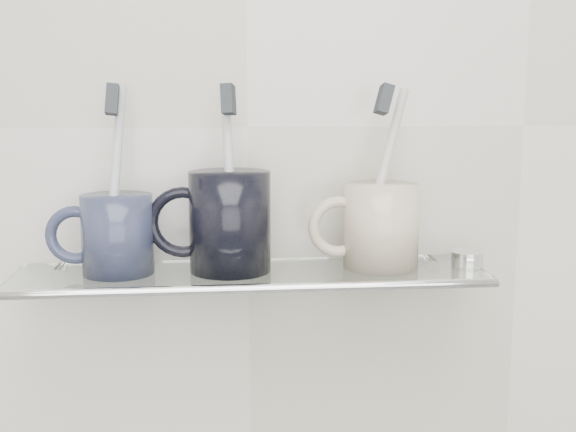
{
  "coord_description": "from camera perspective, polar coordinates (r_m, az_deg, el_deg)",
  "views": [
    {
      "loc": [
        -0.03,
        0.29,
        1.29
      ],
      "look_at": [
        0.04,
        1.04,
        1.16
      ],
      "focal_mm": 45.0,
      "sensor_mm": 36.0,
      "label": 1
    }
  ],
  "objects": [
    {
      "name": "wall_back",
      "position": [
        0.81,
        -3.22,
        7.03
      ],
      "size": [
        2.5,
        0.0,
        2.5
      ],
      "primitive_type": "plane",
      "rotation": [
        1.57,
        0.0,
        0.0
      ],
      "color": "silver",
      "rests_on": "ground"
    },
    {
      "name": "shelf_glass",
      "position": [
        0.77,
        -2.92,
        -4.66
      ],
      "size": [
        0.5,
        0.12,
        0.01
      ],
      "primitive_type": "cube",
      "color": "silver",
      "rests_on": "wall_back"
    },
    {
      "name": "shelf_rail",
      "position": [
        0.72,
        -2.71,
        -5.76
      ],
      "size": [
        0.5,
        0.01,
        0.01
      ],
      "primitive_type": "cylinder",
      "rotation": [
        0.0,
        1.57,
        0.0
      ],
      "color": "silver",
      "rests_on": "shelf_glass"
    },
    {
      "name": "bracket_left",
      "position": [
        0.84,
        -17.59,
        -4.73
      ],
      "size": [
        0.02,
        0.03,
        0.02
      ],
      "primitive_type": "cylinder",
      "rotation": [
        1.57,
        0.0,
        0.0
      ],
      "color": "silver",
      "rests_on": "wall_back"
    },
    {
      "name": "bracket_right",
      "position": [
        0.86,
        11.16,
        -4.18
      ],
      "size": [
        0.02,
        0.03,
        0.02
      ],
      "primitive_type": "cylinder",
      "rotation": [
        1.57,
        0.0,
        0.0
      ],
      "color": "silver",
      "rests_on": "wall_back"
    },
    {
      "name": "mug_left",
      "position": [
        0.77,
        -13.32,
        -1.42
      ],
      "size": [
        0.09,
        0.09,
        0.08
      ],
      "primitive_type": "cylinder",
      "rotation": [
        0.0,
        0.0,
        -0.22
      ],
      "color": "#21263C",
      "rests_on": "shelf_glass"
    },
    {
      "name": "mug_left_handle",
      "position": [
        0.78,
        -16.46,
        -1.46
      ],
      "size": [
        0.06,
        0.01,
        0.06
      ],
      "primitive_type": "torus",
      "rotation": [
        1.57,
        0.0,
        0.0
      ],
      "color": "#21263C",
      "rests_on": "mug_left"
    },
    {
      "name": "toothbrush_left",
      "position": [
        0.77,
        -13.49,
        2.94
      ],
      "size": [
        0.03,
        0.04,
        0.19
      ],
      "primitive_type": "cylinder",
      "rotation": [
        -0.17,
        0.1,
        0.07
      ],
      "color": "silver",
      "rests_on": "mug_left"
    },
    {
      "name": "bristles_left",
      "position": [
        0.76,
        -13.73,
        8.93
      ],
      "size": [
        0.02,
        0.03,
        0.03
      ],
      "primitive_type": "cube",
      "rotation": [
        -0.17,
        0.1,
        0.07
      ],
      "color": "#272C31",
      "rests_on": "toothbrush_left"
    },
    {
      "name": "mug_center",
      "position": [
        0.77,
        -4.61,
        -0.45
      ],
      "size": [
        0.11,
        0.11,
        0.11
      ],
      "primitive_type": "cylinder",
      "rotation": [
        0.0,
        0.0,
        -0.25
      ],
      "color": "black",
      "rests_on": "shelf_glass"
    },
    {
      "name": "mug_center_handle",
      "position": [
        0.77,
        -8.28,
        -0.5
      ],
      "size": [
        0.08,
        0.01,
        0.08
      ],
      "primitive_type": "torus",
      "rotation": [
        1.57,
        0.0,
        0.0
      ],
      "color": "black",
      "rests_on": "mug_center"
    },
    {
      "name": "toothbrush_center",
      "position": [
        0.76,
        -4.66,
        3.11
      ],
      "size": [
        0.02,
        0.04,
        0.19
      ],
      "primitive_type": "cylinder",
      "rotation": [
        -0.16,
        -0.07,
        -0.2
      ],
      "color": "silver",
      "rests_on": "mug_center"
    },
    {
      "name": "bristles_center",
      "position": [
        0.75,
        -4.74,
        9.16
      ],
      "size": [
        0.02,
        0.03,
        0.03
      ],
      "primitive_type": "cube",
      "rotation": [
        -0.16,
        -0.07,
        -0.2
      ],
      "color": "#272C31",
      "rests_on": "toothbrush_center"
    },
    {
      "name": "mug_right",
      "position": [
        0.79,
        7.38,
        -0.79
      ],
      "size": [
        0.09,
        0.09,
        0.09
      ],
      "primitive_type": "cylinder",
      "rotation": [
        0.0,
        0.0,
        0.05
      ],
      "color": "beige",
      "rests_on": "shelf_glass"
    },
    {
      "name": "mug_right_handle",
      "position": [
        0.78,
        4.03,
        -0.85
      ],
      "size": [
        0.07,
        0.01,
        0.07
      ],
      "primitive_type": "torus",
      "rotation": [
        1.57,
        0.0,
        0.0
      ],
      "color": "beige",
      "rests_on": "mug_right"
    },
    {
      "name": "toothbrush_right",
      "position": [
        0.78,
        7.47,
        3.23
      ],
      "size": [
        0.06,
        0.04,
        0.18
      ],
      "primitive_type": "cylinder",
      "rotation": [
        -0.17,
        0.27,
        -0.03
      ],
      "color": "beige",
      "rests_on": "mug_right"
    },
    {
      "name": "bristles_right",
      "position": [
        0.77,
        7.6,
        9.13
      ],
      "size": [
        0.02,
        0.03,
        0.04
      ],
      "primitive_type": "cube",
      "rotation": [
        -0.17,
        0.27,
        -0.03
      ],
      "color": "#272C31",
      "rests_on": "toothbrush_right"
    },
    {
      "name": "chrome_cap",
      "position": [
        0.82,
        14.01,
        -3.25
      ],
      "size": [
        0.04,
        0.04,
        0.02
      ],
      "primitive_type": "cylinder",
      "color": "silver",
      "rests_on": "shelf_glass"
    }
  ]
}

